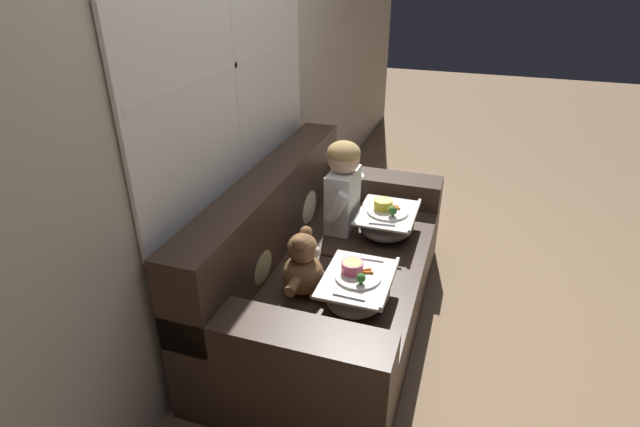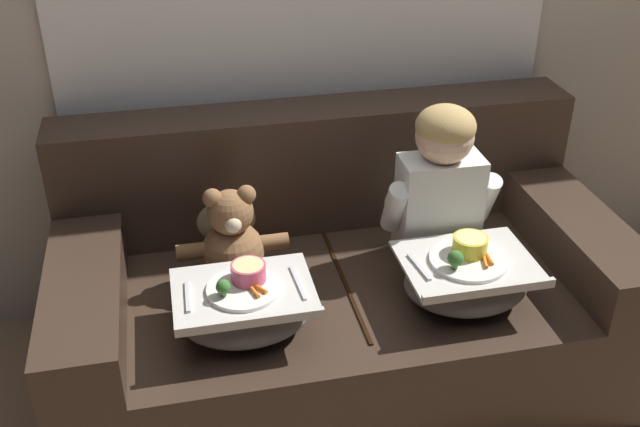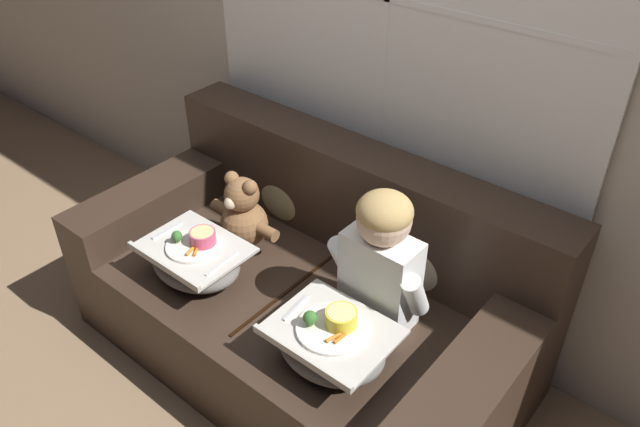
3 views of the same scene
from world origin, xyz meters
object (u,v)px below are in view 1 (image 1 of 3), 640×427
throw_pillow_behind_teddy (255,255)px  throw_pillow_behind_child (303,197)px  lap_tray_child (387,222)px  couch (322,271)px  child_figure (343,182)px  lap_tray_teddy (357,288)px  teddy_bear (304,267)px

throw_pillow_behind_teddy → throw_pillow_behind_child: bearing=0.0°
throw_pillow_behind_teddy → lap_tray_child: size_ratio=0.79×
couch → child_figure: size_ratio=3.37×
throw_pillow_behind_teddy → lap_tray_teddy: (0.00, -0.52, -0.08)m
child_figure → lap_tray_child: child_figure is taller
teddy_bear → child_figure: bearing=0.3°
teddy_bear → lap_tray_teddy: (0.00, -0.26, -0.06)m
throw_pillow_behind_child → lap_tray_teddy: throw_pillow_behind_child is taller
lap_tray_teddy → throw_pillow_behind_teddy: bearing=90.0°
lap_tray_teddy → child_figure: bearing=21.5°
throw_pillow_behind_child → teddy_bear: bearing=-159.8°
throw_pillow_behind_teddy → teddy_bear: bearing=-90.0°
throw_pillow_behind_teddy → teddy_bear: (0.00, -0.25, -0.02)m
child_figure → lap_tray_teddy: 0.76m
teddy_bear → lap_tray_child: (0.68, -0.26, -0.06)m
child_figure → teddy_bear: bearing=-179.7°
child_figure → throw_pillow_behind_child: bearing=90.0°
couch → teddy_bear: (-0.34, -0.02, 0.25)m
throw_pillow_behind_child → lap_tray_teddy: 0.86m
lap_tray_teddy → teddy_bear: bearing=90.1°
couch → child_figure: child_figure is taller
child_figure → throw_pillow_behind_teddy: bearing=160.1°
teddy_bear → lap_tray_child: 0.73m
couch → lap_tray_teddy: 0.48m
teddy_bear → lap_tray_teddy: 0.27m
teddy_bear → lap_tray_child: size_ratio=0.88×
lap_tray_child → couch: bearing=140.1°
lap_tray_teddy → couch: bearing=39.9°
throw_pillow_behind_child → lap_tray_child: 0.52m
throw_pillow_behind_teddy → child_figure: 0.74m
couch → lap_tray_teddy: bearing=-140.1°
couch → teddy_bear: couch is taller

